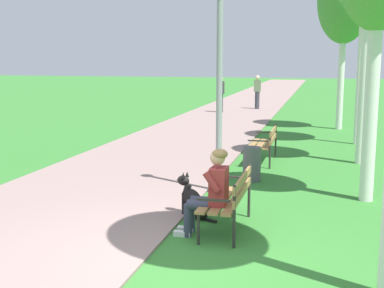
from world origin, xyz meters
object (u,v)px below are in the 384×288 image
(park_bench_near, at_px, (230,196))
(park_bench_mid, at_px, (265,141))
(lamp_post_near, at_px, (219,86))
(birch_tree_fifth, at_px, (345,1))
(person_seated_on_near_bench, at_px, (211,189))
(pedestrian_distant, at_px, (221,95))
(litter_bin, at_px, (252,164))
(dog_black, at_px, (194,202))
(pedestrian_further_distant, at_px, (257,92))

(park_bench_near, relative_size, park_bench_mid, 1.00)
(lamp_post_near, xyz_separation_m, birch_tree_fifth, (2.37, 9.56, 2.40))
(person_seated_on_near_bench, bearing_deg, park_bench_near, 57.64)
(lamp_post_near, bearing_deg, birch_tree_fifth, 76.06)
(park_bench_near, height_order, person_seated_on_near_bench, person_seated_on_near_bench)
(park_bench_near, distance_m, lamp_post_near, 2.57)
(park_bench_mid, xyz_separation_m, pedestrian_distant, (-3.23, 10.73, 0.33))
(lamp_post_near, xyz_separation_m, pedestrian_distant, (-2.71, 13.75, -1.13))
(litter_bin, distance_m, pedestrian_distant, 13.07)
(birch_tree_fifth, distance_m, pedestrian_distant, 7.47)
(dog_black, xyz_separation_m, litter_bin, (0.53, 2.66, 0.09))
(park_bench_near, bearing_deg, dog_black, 145.32)
(park_bench_near, bearing_deg, litter_bin, 92.00)
(dog_black, distance_m, litter_bin, 2.71)
(birch_tree_fifth, bearing_deg, litter_bin, -102.65)
(birch_tree_fifth, distance_m, pedestrian_further_distant, 8.03)
(birch_tree_fifth, bearing_deg, pedestrian_further_distant, 120.63)
(park_bench_near, distance_m, dog_black, 0.81)
(dog_black, distance_m, lamp_post_near, 2.34)
(person_seated_on_near_bench, distance_m, birch_tree_fifth, 12.63)
(lamp_post_near, height_order, birch_tree_fifth, birch_tree_fifth)
(park_bench_near, distance_m, pedestrian_further_distant, 17.89)
(dog_black, bearing_deg, lamp_post_near, 87.85)
(lamp_post_near, bearing_deg, dog_black, -92.15)
(park_bench_near, relative_size, pedestrian_further_distant, 0.91)
(person_seated_on_near_bench, relative_size, pedestrian_distant, 0.76)
(dog_black, height_order, lamp_post_near, lamp_post_near)
(park_bench_near, xyz_separation_m, dog_black, (-0.64, 0.44, -0.25))
(pedestrian_further_distant, bearing_deg, park_bench_mid, -81.86)
(person_seated_on_near_bench, xyz_separation_m, lamp_post_near, (-0.37, 2.35, 1.30))
(pedestrian_further_distant, bearing_deg, park_bench_near, -83.97)
(park_bench_near, bearing_deg, park_bench_mid, 90.62)
(person_seated_on_near_bench, xyz_separation_m, dog_black, (-0.43, 0.77, -0.42))
(dog_black, bearing_deg, pedestrian_distant, 99.79)
(dog_black, distance_m, pedestrian_further_distant, 17.40)
(pedestrian_further_distant, bearing_deg, person_seated_on_near_bench, -84.73)
(park_bench_mid, relative_size, person_seated_on_near_bench, 1.20)
(pedestrian_distant, distance_m, pedestrian_further_distant, 2.46)
(lamp_post_near, height_order, pedestrian_further_distant, lamp_post_near)
(birch_tree_fifth, bearing_deg, park_bench_near, -98.81)
(dog_black, bearing_deg, birch_tree_fifth, 77.69)
(person_seated_on_near_bench, bearing_deg, pedestrian_distant, 100.81)
(park_bench_near, xyz_separation_m, birch_tree_fifth, (1.80, 11.59, 3.87))
(park_bench_near, bearing_deg, person_seated_on_near_bench, -122.36)
(pedestrian_distant, bearing_deg, birch_tree_fifth, -39.52)
(dog_black, relative_size, pedestrian_distant, 0.47)
(park_bench_mid, bearing_deg, park_bench_near, -89.38)
(dog_black, bearing_deg, park_bench_near, -34.68)
(dog_black, xyz_separation_m, pedestrian_distant, (-2.65, 15.33, 0.58))
(park_bench_near, distance_m, birch_tree_fifth, 12.34)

